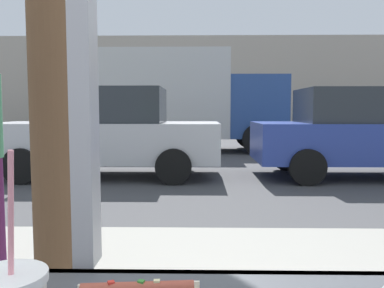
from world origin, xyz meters
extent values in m
plane|color=#424244|center=(0.00, 8.00, 0.00)|extent=(60.00, 60.00, 0.00)
cube|color=#2A2C30|center=(0.00, 0.03, 0.93)|extent=(2.25, 0.02, 0.02)
cube|color=#A89E8E|center=(0.00, 22.32, 2.72)|extent=(28.00, 1.20, 5.43)
cylinder|color=black|center=(0.03, -0.39, 1.09)|extent=(0.09, 0.09, 0.01)
cylinder|color=white|center=(0.03, -0.39, 1.10)|extent=(0.10, 0.10, 0.01)
cylinder|color=pink|center=(0.04, -0.39, 1.17)|extent=(0.02, 0.03, 0.20)
cube|color=red|center=(0.11, -0.15, 0.99)|extent=(0.02, 0.01, 0.01)
cube|color=beige|center=(0.19, -0.14, 0.99)|extent=(0.01, 0.01, 0.01)
cube|color=#337A2D|center=(0.16, -0.14, 0.99)|extent=(0.01, 0.01, 0.01)
cube|color=#BCBCC1|center=(-1.53, 6.92, 0.69)|extent=(4.35, 1.70, 0.74)
cube|color=#282D33|center=(-1.57, 6.92, 1.40)|extent=(2.26, 1.50, 0.67)
cylinder|color=black|center=(-0.18, 7.77, 0.32)|extent=(0.64, 0.18, 0.64)
cylinder|color=black|center=(-0.18, 6.06, 0.32)|extent=(0.64, 0.18, 0.64)
cylinder|color=black|center=(-2.88, 7.77, 0.32)|extent=(0.64, 0.18, 0.64)
cylinder|color=black|center=(-2.88, 6.06, 0.32)|extent=(0.64, 0.18, 0.64)
cube|color=#283D93|center=(3.42, 6.92, 0.69)|extent=(4.12, 1.75, 0.74)
cube|color=#282D33|center=(3.32, 6.92, 1.39)|extent=(2.14, 1.54, 0.65)
cylinder|color=black|center=(2.15, 7.79, 0.32)|extent=(0.64, 0.18, 0.64)
cylinder|color=black|center=(2.15, 6.04, 0.32)|extent=(0.64, 0.18, 0.64)
cube|color=beige|center=(-1.53, 11.88, 1.78)|extent=(5.39, 2.20, 2.67)
cube|color=navy|center=(1.96, 11.88, 1.40)|extent=(1.90, 2.10, 1.90)
cylinder|color=black|center=(1.96, 12.93, 0.45)|extent=(0.90, 0.24, 0.90)
cylinder|color=black|center=(1.96, 10.83, 0.45)|extent=(0.90, 0.24, 0.90)
cylinder|color=black|center=(-2.55, 12.98, 0.45)|extent=(0.90, 0.24, 0.90)
cylinder|color=black|center=(-2.55, 10.78, 0.45)|extent=(0.90, 0.24, 0.90)
cylinder|color=brown|center=(-0.49, 1.25, 1.36)|extent=(0.27, 0.27, 2.41)
camera|label=1|loc=(0.27, -0.87, 1.31)|focal=37.43mm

